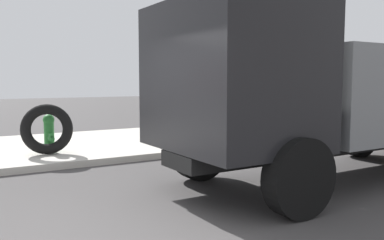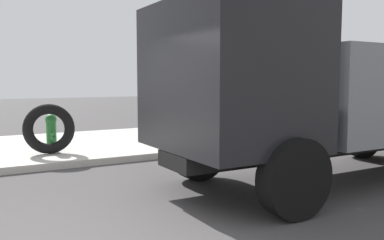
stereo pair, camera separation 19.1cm
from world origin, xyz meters
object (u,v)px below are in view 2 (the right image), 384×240
fire_hydrant (51,132)px  street_light_pole (327,37)px  dump_truck_gray (333,93)px  loose_tire (49,129)px

fire_hydrant → street_light_pole: size_ratio=0.15×
fire_hydrant → dump_truck_gray: dump_truck_gray is taller
dump_truck_gray → fire_hydrant: bearing=130.2°
loose_tire → dump_truck_gray: 6.24m
fire_hydrant → loose_tire: size_ratio=0.78×
dump_truck_gray → street_light_pole: bearing=44.0°
loose_tire → dump_truck_gray: dump_truck_gray is taller
fire_hydrant → street_light_pole: (8.05, -0.98, 2.53)m
fire_hydrant → dump_truck_gray: size_ratio=0.13×
fire_hydrant → dump_truck_gray: (4.08, -4.83, 0.98)m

